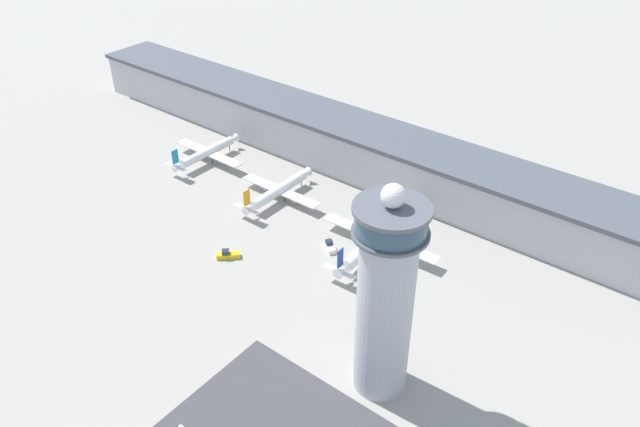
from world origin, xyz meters
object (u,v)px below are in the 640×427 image
object	(u,v)px
control_tower	(385,297)
service_truck_fuel	(404,244)
airplane_gate_alpha	(207,152)
service_truck_catering	(329,246)
airplane_gate_charlie	(378,238)
service_truck_baggage	(228,255)
airplane_gate_bravo	(279,190)

from	to	relation	value
control_tower	service_truck_fuel	xyz separation A→B (m)	(-24.78, 51.52, -26.49)
airplane_gate_alpha	service_truck_catering	world-z (taller)	airplane_gate_alpha
service_truck_fuel	airplane_gate_alpha	bearing A→B (deg)	-179.81
control_tower	airplane_gate_alpha	distance (m)	128.62
service_truck_catering	service_truck_fuel	xyz separation A→B (m)	(18.19, 15.81, 0.10)
airplane_gate_charlie	service_truck_fuel	distance (m)	9.28
service_truck_fuel	control_tower	bearing A→B (deg)	-64.31
service_truck_baggage	service_truck_catering	bearing A→B (deg)	46.53
airplane_gate_charlie	service_truck_fuel	bearing A→B (deg)	45.69
airplane_gate_alpha	service_truck_fuel	bearing A→B (deg)	0.19
airplane_gate_bravo	service_truck_catering	world-z (taller)	airplane_gate_bravo
airplane_gate_alpha	service_truck_baggage	size ratio (longest dim) A/B	4.82
control_tower	service_truck_fuel	distance (m)	63.01
control_tower	airplane_gate_charlie	bearing A→B (deg)	124.27
airplane_gate_bravo	service_truck_catering	distance (m)	34.43
control_tower	airplane_gate_bravo	bearing A→B (deg)	147.49
service_truck_catering	service_truck_fuel	bearing A→B (deg)	41.00
airplane_gate_bravo	service_truck_baggage	world-z (taller)	airplane_gate_bravo
airplane_gate_alpha	control_tower	bearing A→B (deg)	-23.89
control_tower	airplane_gate_charlie	distance (m)	59.54
service_truck_baggage	service_truck_fuel	bearing A→B (deg)	44.17
control_tower	service_truck_catering	world-z (taller)	control_tower
service_truck_baggage	airplane_gate_bravo	bearing A→B (deg)	105.46
airplane_gate_charlie	service_truck_baggage	world-z (taller)	airplane_gate_charlie
airplane_gate_bravo	service_truck_fuel	bearing A→B (deg)	4.18
airplane_gate_alpha	service_truck_baggage	xyz separation A→B (m)	(50.44, -38.98, -3.26)
service_truck_fuel	service_truck_baggage	world-z (taller)	service_truck_fuel
service_truck_catering	service_truck_baggage	xyz separation A→B (m)	(-22.25, -23.47, 0.01)
control_tower	airplane_gate_bravo	world-z (taller)	control_tower
airplane_gate_bravo	service_truck_baggage	distance (m)	37.05
control_tower	airplane_gate_alpha	world-z (taller)	control_tower
airplane_gate_bravo	service_truck_fuel	size ratio (longest dim) A/B	5.70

